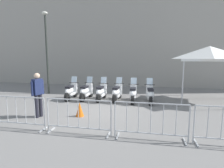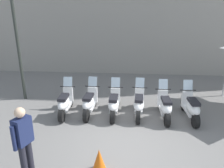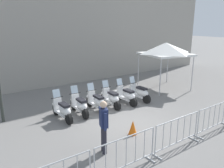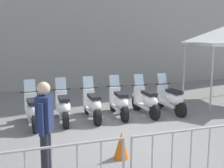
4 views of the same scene
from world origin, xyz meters
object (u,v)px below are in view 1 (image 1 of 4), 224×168
at_px(barrier_segment_3, 151,122).
at_px(motorcycle_3, 117,93).
at_px(traffic_cone, 80,109).
at_px(barrier_segment_1, 16,113).
at_px(motorcycle_4, 133,94).
at_px(motorcycle_0, 71,91).
at_px(street_lamp, 46,44).
at_px(motorcycle_5, 150,94).
at_px(barrier_segment_2, 78,117).
at_px(officer_near_row_end, 38,92).
at_px(motorcycle_1, 86,92).
at_px(canopy_tent, 209,54).
at_px(motorcycle_2, 101,92).

bearing_deg(barrier_segment_3, motorcycle_3, 121.79).
bearing_deg(barrier_segment_3, traffic_cone, 160.70).
bearing_deg(barrier_segment_1, motorcycle_4, 61.67).
bearing_deg(motorcycle_0, street_lamp, 159.19).
height_order(motorcycle_5, barrier_segment_2, motorcycle_5).
xyz_separation_m(motorcycle_4, motorcycle_5, (0.86, 0.14, 0.00)).
relative_size(motorcycle_5, barrier_segment_2, 0.84).
bearing_deg(officer_near_row_end, motorcycle_1, 86.41).
xyz_separation_m(motorcycle_1, traffic_cone, (1.23, -2.64, -0.18)).
distance_m(motorcycle_0, officer_near_row_end, 3.15).
bearing_deg(traffic_cone, barrier_segment_3, -19.30).
relative_size(motorcycle_4, canopy_tent, 0.59).
xyz_separation_m(motorcycle_5, traffic_cone, (-2.21, -3.17, -0.18)).
bearing_deg(motorcycle_0, motorcycle_3, 13.17).
distance_m(motorcycle_3, barrier_segment_1, 5.09).
distance_m(motorcycle_1, canopy_tent, 6.80).
bearing_deg(barrier_segment_1, canopy_tent, 46.16).
xyz_separation_m(motorcycle_0, motorcycle_3, (2.53, 0.59, 0.00)).
bearing_deg(canopy_tent, motorcycle_1, -162.08).
bearing_deg(motorcycle_1, motorcycle_2, 8.51).
height_order(barrier_segment_1, barrier_segment_2, same).
relative_size(barrier_segment_2, officer_near_row_end, 1.17).
distance_m(motorcycle_4, barrier_segment_3, 4.37).
xyz_separation_m(motorcycle_0, traffic_cone, (2.06, -2.38, -0.18)).
relative_size(motorcycle_5, barrier_segment_3, 0.84).
height_order(motorcycle_4, barrier_segment_1, motorcycle_4).
bearing_deg(motorcycle_3, motorcycle_2, -166.33).
bearing_deg(barrier_segment_3, officer_near_row_end, 175.18).
distance_m(motorcycle_2, barrier_segment_1, 4.66).
bearing_deg(barrier_segment_1, officer_near_row_end, 99.02).
bearing_deg(motorcycle_0, motorcycle_4, 10.82).
bearing_deg(street_lamp, barrier_segment_3, -30.31).
xyz_separation_m(barrier_segment_1, barrier_segment_2, (2.11, 0.39, 0.00)).
bearing_deg(motorcycle_0, canopy_tent, 17.85).
height_order(motorcycle_1, street_lamp, street_lamp).
bearing_deg(officer_near_row_end, street_lamp, 127.02).
bearing_deg(motorcycle_1, barrier_segment_1, -90.31).
distance_m(barrier_segment_2, traffic_cone, 1.68).
bearing_deg(barrier_segment_2, motorcycle_4, 83.53).
bearing_deg(motorcycle_2, street_lamp, 172.91).
bearing_deg(motorcycle_1, street_lamp, 168.74).
xyz_separation_m(barrier_segment_2, officer_near_row_end, (-2.29, 0.76, 0.46)).
distance_m(motorcycle_3, traffic_cone, 3.01).
height_order(motorcycle_1, barrier_segment_2, motorcycle_1).
xyz_separation_m(motorcycle_2, officer_near_row_end, (-1.07, -3.43, 0.53)).
xyz_separation_m(motorcycle_1, canopy_tent, (6.16, 1.99, 2.06)).
bearing_deg(traffic_cone, motorcycle_3, 80.96).
distance_m(motorcycle_5, street_lamp, 7.15).
bearing_deg(barrier_segment_2, officer_near_row_end, 161.62).
bearing_deg(barrier_segment_2, motorcycle_3, 94.89).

